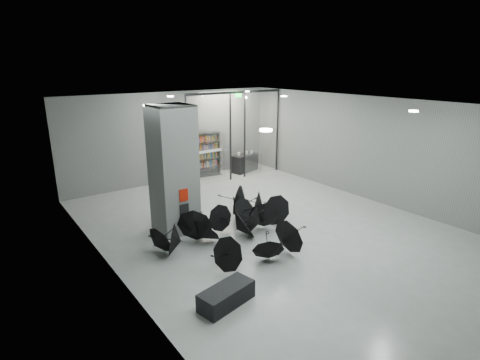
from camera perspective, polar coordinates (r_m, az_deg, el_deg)
room at (r=11.48m, az=5.66°, el=5.38°), size 14.00×14.02×4.01m
column at (r=11.94m, az=-9.99°, el=1.49°), size 1.20×1.20×4.00m
fire_cabinet at (r=11.60m, az=-8.45°, el=-2.26°), size 0.28×0.04×0.38m
info_panel at (r=11.78m, az=-8.35°, el=-4.56°), size 0.30×0.03×0.42m
exit_sign at (r=16.94m, az=-0.24°, el=12.55°), size 0.30×0.06×0.15m
glass_partition at (r=17.30m, az=-0.64°, el=7.17°), size 5.06×0.08×4.00m
bench at (r=8.83m, az=-2.06°, el=-16.96°), size 1.41×0.82×0.42m
bookshelf at (r=17.98m, az=-5.80°, el=3.76°), size 1.94×0.66×2.09m
shop_counter at (r=18.91m, az=0.74°, el=2.59°), size 1.53×0.91×0.86m
umbrella_cluster at (r=11.84m, az=-0.57°, el=-7.10°), size 5.40×4.43×1.29m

